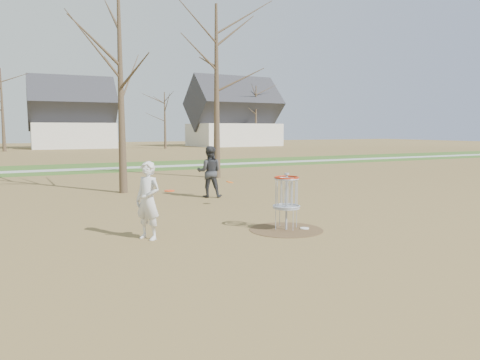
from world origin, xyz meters
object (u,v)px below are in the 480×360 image
(player_standing, at_px, (148,201))
(disc_grounded, at_px, (305,228))
(player_throwing, at_px, (209,172))
(disc_golf_basket, at_px, (286,193))

(player_standing, bearing_deg, disc_grounded, 46.47)
(player_throwing, bearing_deg, disc_golf_basket, 110.15)
(player_standing, distance_m, disc_grounded, 3.86)
(player_standing, bearing_deg, disc_golf_basket, 47.18)
(player_throwing, xyz_separation_m, disc_grounded, (-0.04, -6.03, -0.90))
(player_throwing, bearing_deg, disc_grounded, 114.54)
(player_throwing, distance_m, disc_grounded, 6.10)
(player_throwing, height_order, disc_grounded, player_throwing)
(player_throwing, relative_size, disc_golf_basket, 1.36)
(disc_golf_basket, bearing_deg, player_standing, 169.99)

